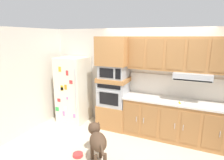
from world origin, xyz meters
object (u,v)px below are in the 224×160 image
object	(u,v)px
refrigerator	(73,89)
dog_food_bowl	(78,155)
built_in_oven	(114,93)
microwave	(114,71)
dog	(97,139)
screwdriver	(180,103)

from	to	relation	value
refrigerator	dog_food_bowl	size ratio (longest dim) A/B	8.80
built_in_oven	microwave	distance (m)	0.56
microwave	dog_food_bowl	distance (m)	2.05
dog_food_bowl	refrigerator	bearing A→B (deg)	126.78
built_in_oven	microwave	bearing A→B (deg)	-0.77
built_in_oven	microwave	world-z (taller)	microwave
refrigerator	built_in_oven	bearing A→B (deg)	3.32
microwave	dog	distance (m)	1.79
refrigerator	dog	xyz separation A→B (m)	(1.47, -1.38, -0.43)
refrigerator	dog_food_bowl	world-z (taller)	refrigerator
dog	dog_food_bowl	distance (m)	0.60
screwdriver	dog	bearing A→B (deg)	-135.28
screwdriver	built_in_oven	bearing A→B (deg)	174.47
microwave	dog	bearing A→B (deg)	-78.19
refrigerator	microwave	xyz separation A→B (m)	(1.17, 0.07, 0.58)
microwave	screwdriver	distance (m)	1.69
refrigerator	dog	world-z (taller)	refrigerator
built_in_oven	microwave	xyz separation A→B (m)	(0.00, -0.00, 0.56)
screwdriver	dog	distance (m)	1.89
built_in_oven	dog_food_bowl	world-z (taller)	built_in_oven
screwdriver	dog	size ratio (longest dim) A/B	0.20
dog	dog_food_bowl	size ratio (longest dim) A/B	3.85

